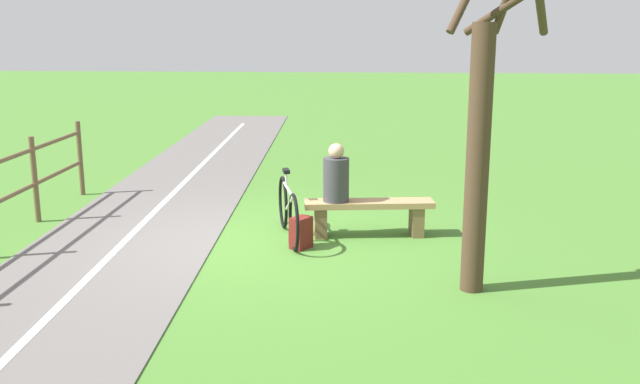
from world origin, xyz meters
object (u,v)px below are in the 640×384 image
at_px(bench, 369,212).
at_px(backpack, 301,233).
at_px(tree_far_right, 482,135).
at_px(person_seated, 336,177).
at_px(bicycle, 288,210).

xyz_separation_m(bench, backpack, (0.86, 0.63, -0.14)).
relative_size(bench, tree_far_right, 0.45).
bearing_deg(tree_far_right, person_seated, -49.65).
xyz_separation_m(bench, bicycle, (1.07, 0.21, 0.05)).
bearing_deg(backpack, bench, -143.89).
distance_m(backpack, tree_far_right, 2.83).
distance_m(bicycle, tree_far_right, 3.11).
height_order(bench, tree_far_right, tree_far_right).
bearing_deg(person_seated, bicycle, 6.64).
bearing_deg(bicycle, bench, 86.39).
bearing_deg(person_seated, bench, 180.00).
xyz_separation_m(backpack, tree_far_right, (-2.02, 1.32, 1.47)).
bearing_deg(tree_far_right, backpack, -33.07).
xyz_separation_m(bicycle, tree_far_right, (-2.23, 1.74, 1.28)).
height_order(bench, person_seated, person_seated).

